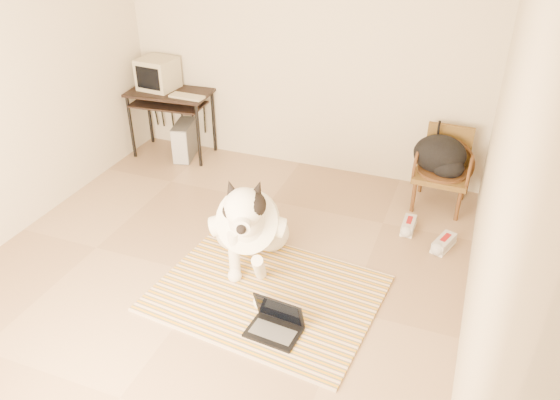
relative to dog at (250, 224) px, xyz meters
The scene contains 14 objects.
floor 0.54m from the dog, 125.27° to the right, with size 4.50×4.50×0.00m, color #9D7E60.
wall_back 2.18m from the dog, 96.38° to the left, with size 4.50×4.50×0.00m, color beige.
wall_right 2.05m from the dog, ahead, with size 4.50×4.50×0.00m, color beige.
rug 0.59m from the dog, 50.35° to the right, with size 1.85×1.49×0.02m.
dog is the anchor object (origin of this frame).
laptop 0.93m from the dog, 54.52° to the right, with size 0.41×0.31×0.27m.
computer_desk 2.38m from the dog, 136.04° to the left, with size 0.97×0.58×0.78m.
crt_monitor 2.58m from the dog, 137.51° to the left, with size 0.42×0.41×0.35m.
desk_keyboard 2.13m from the dog, 132.40° to the left, with size 0.39×0.14×0.03m, color tan.
pc_tower 2.24m from the dog, 133.53° to the left, with size 0.29×0.48×0.42m.
rattan_chair 2.12m from the dog, 48.60° to the left, with size 0.54×0.52×0.79m.
backpack 2.08m from the dog, 48.93° to the left, with size 0.51×0.44×0.38m.
sneaker_left 1.59m from the dog, 39.41° to the left, with size 0.12×0.28×0.10m.
sneaker_right 1.77m from the dog, 27.44° to the left, with size 0.21×0.32×0.10m.
Camera 1 is at (1.80, -3.16, 2.90)m, focal length 35.00 mm.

